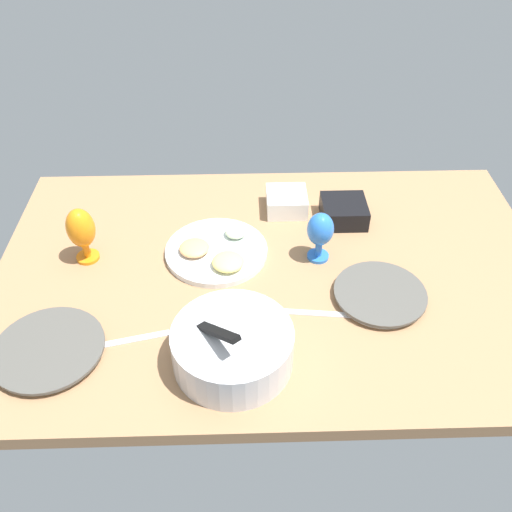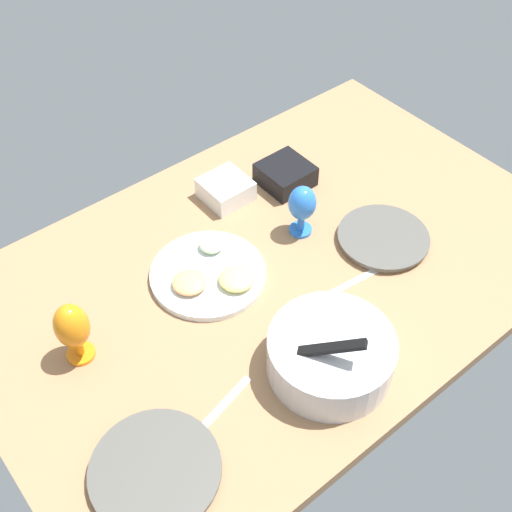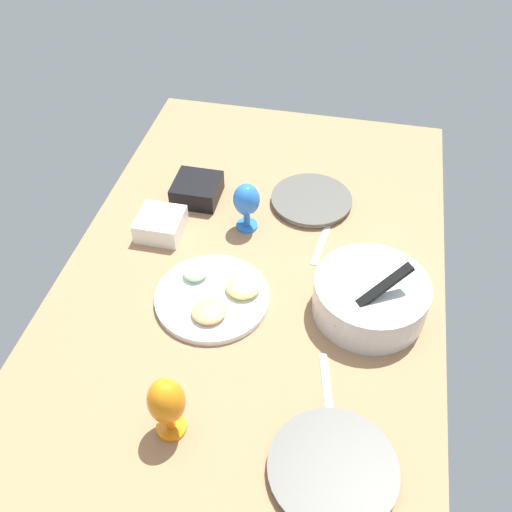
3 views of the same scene
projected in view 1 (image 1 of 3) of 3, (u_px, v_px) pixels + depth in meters
The scene contains 11 objects.
ground_plane at pixel (273, 276), 162.10cm from camera, with size 160.00×104.00×4.00cm, color #99704C.
dinner_plate_left at pixel (380, 295), 151.97cm from camera, with size 25.18×25.18×2.20cm.
dinner_plate_right at pixel (49, 350), 137.28cm from camera, with size 27.39×27.39×2.30cm.
mixing_bowl at pixel (232, 346), 132.61cm from camera, with size 29.10×29.10×17.74cm.
fruit_platter at pixel (217, 251), 165.29cm from camera, with size 30.31×30.31×4.83cm.
hurricane_glass_blue at pixel (320, 231), 159.07cm from camera, with size 7.73×7.73×15.64cm.
hurricane_glass_orange at pixel (81, 230), 158.22cm from camera, with size 8.08×8.08×17.49cm.
square_bowl_black at pixel (344, 210), 177.08cm from camera, with size 13.97×13.97×6.50cm.
square_bowl_white at pixel (287, 201), 181.26cm from camera, with size 12.88×12.88×6.29cm.
fork_by_left_plate at pixel (317, 313), 147.96cm from camera, with size 18.00×1.80×0.60cm, color silver.
fork_by_right_plate at pixel (134, 339), 141.19cm from camera, with size 18.00×1.80×0.60cm, color silver.
Camera 1 is at (8.46, 118.59, 108.46)cm, focal length 39.27 mm.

